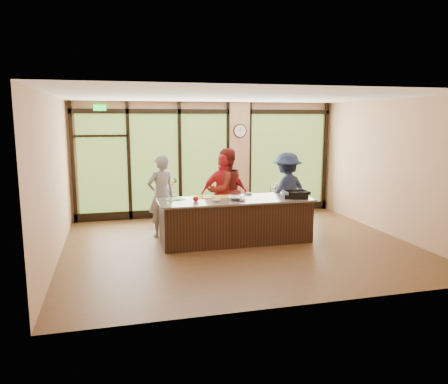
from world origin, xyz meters
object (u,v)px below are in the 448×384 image
cook_left (161,196)px  flower_stand (167,211)px  cook_right (287,191)px  roasting_pan (296,196)px  island_base (236,221)px  bar_cart (283,197)px

cook_left → flower_stand: size_ratio=2.36×
cook_left → cook_right: bearing=156.1°
cook_left → cook_right: (2.89, -0.11, -0.00)m
roasting_pan → flower_stand: (-2.50, 1.92, -0.58)m
island_base → flower_stand: 2.10m
cook_right → roasting_pan: 0.97m
roasting_pan → flower_stand: roasting_pan is taller
cook_left → roasting_pan: (2.71, -1.06, 0.06)m
roasting_pan → bar_cart: bearing=95.3°
flower_stand → roasting_pan: bearing=-36.6°
cook_right → bar_cart: size_ratio=2.02×
bar_cart → cook_right: bearing=-124.5°
roasting_pan → bar_cart: roasting_pan is taller
cook_left → bar_cart: bearing=176.6°
flower_stand → island_base: bearing=-52.9°
cook_right → bar_cart: cook_right is taller
roasting_pan → cook_right: bearing=100.2°
bar_cart → island_base: bearing=-149.2°
cook_left → flower_stand: cook_left is taller
roasting_pan → cook_left: bearing=179.5°
cook_left → bar_cart: 3.51m
roasting_pan → bar_cart: size_ratio=0.55×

